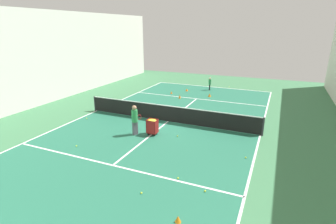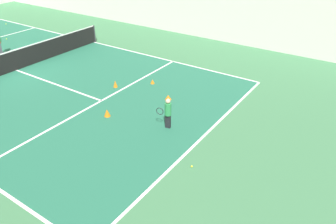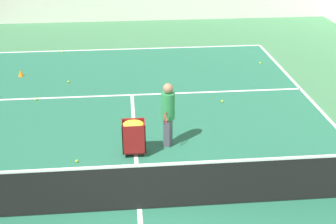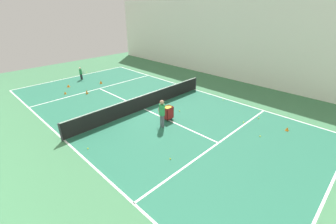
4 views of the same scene
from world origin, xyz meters
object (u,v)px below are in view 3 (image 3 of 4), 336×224
tennis_net (139,187)px  ball_cart (134,132)px  training_cone_1 (21,73)px  coach_at_net (168,111)px

tennis_net → ball_cart: size_ratio=12.75×
tennis_net → training_cone_1: 8.99m
ball_cart → training_cone_1: ball_cart is taller
ball_cart → training_cone_1: 7.00m
coach_at_net → training_cone_1: (-4.70, 5.47, -0.86)m
tennis_net → ball_cart: (-0.04, 2.26, 0.07)m
training_cone_1 → tennis_net: bearing=-64.5°
ball_cart → training_cone_1: (-3.82, 5.85, -0.51)m
tennis_net → coach_at_net: coach_at_net is taller
coach_at_net → training_cone_1: 7.26m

